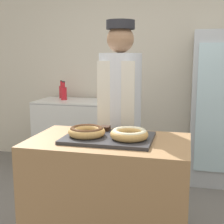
{
  "coord_description": "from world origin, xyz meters",
  "views": [
    {
      "loc": [
        0.53,
        -2.06,
        1.48
      ],
      "look_at": [
        0.0,
        0.1,
        1.08
      ],
      "focal_mm": 50.0,
      "sensor_mm": 36.0,
      "label": 1
    }
  ],
  "objects": [
    {
      "name": "bottle_red",
      "position": [
        -1.17,
        1.92,
        1.0
      ],
      "size": [
        0.06,
        0.06,
        0.24
      ],
      "color": "red",
      "rests_on": "chest_freezer"
    },
    {
      "name": "brownie_back_right",
      "position": [
        0.07,
        0.17,
        0.94
      ],
      "size": [
        0.07,
        0.07,
        0.03
      ],
      "color": "black",
      "rests_on": "serving_tray"
    },
    {
      "name": "brownie_back_left",
      "position": [
        -0.07,
        0.17,
        0.94
      ],
      "size": [
        0.07,
        0.07,
        0.03
      ],
      "color": "black",
      "rests_on": "serving_tray"
    },
    {
      "name": "donut_light_glaze",
      "position": [
        0.15,
        -0.03,
        0.96
      ],
      "size": [
        0.26,
        0.26,
        0.07
      ],
      "color": "tan",
      "rests_on": "serving_tray"
    },
    {
      "name": "serving_tray",
      "position": [
        0.0,
        0.0,
        0.91
      ],
      "size": [
        0.62,
        0.43,
        0.02
      ],
      "color": "#2D2D33",
      "rests_on": "display_counter"
    },
    {
      "name": "display_counter",
      "position": [
        0.0,
        0.0,
        0.45
      ],
      "size": [
        1.13,
        0.67,
        0.9
      ],
      "color": "#997047",
      "rests_on": "ground_plane"
    },
    {
      "name": "baker_person",
      "position": [
        -0.05,
        0.6,
        0.94
      ],
      "size": [
        0.37,
        0.37,
        1.77
      ],
      "color": "#4C4C51",
      "rests_on": "ground_plane"
    },
    {
      "name": "chest_freezer",
      "position": [
        -0.91,
        1.74,
        0.46
      ],
      "size": [
        0.99,
        0.6,
        0.9
      ],
      "color": "silver",
      "rests_on": "ground_plane"
    },
    {
      "name": "bottle_blue",
      "position": [
        -0.49,
        1.72,
        1.01
      ],
      "size": [
        0.07,
        0.07,
        0.28
      ],
      "color": "#1E4CB2",
      "rests_on": "chest_freezer"
    },
    {
      "name": "beverage_fridge",
      "position": [
        0.86,
        1.74,
        0.88
      ],
      "size": [
        0.58,
        0.67,
        1.75
      ],
      "color": "#ADB2B7",
      "rests_on": "ground_plane"
    },
    {
      "name": "bottle_red_b",
      "position": [
        -1.07,
        1.76,
        1.0
      ],
      "size": [
        0.08,
        0.08,
        0.25
      ],
      "color": "red",
      "rests_on": "chest_freezer"
    },
    {
      "name": "wall_back",
      "position": [
        0.0,
        2.13,
        1.35
      ],
      "size": [
        8.0,
        0.06,
        2.7
      ],
      "color": "beige",
      "rests_on": "ground_plane"
    },
    {
      "name": "donut_chocolate_glaze",
      "position": [
        -0.15,
        -0.03,
        0.96
      ],
      "size": [
        0.26,
        0.26,
        0.07
      ],
      "color": "tan",
      "rests_on": "serving_tray"
    }
  ]
}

